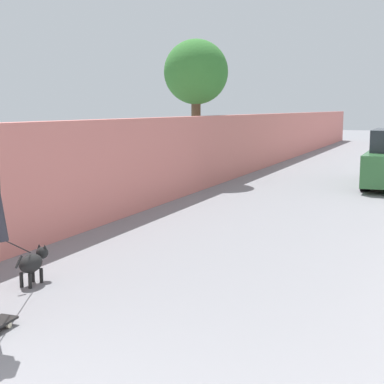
# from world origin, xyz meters

# --- Properties ---
(ground_plane) EXTENTS (80.00, 80.00, 0.00)m
(ground_plane) POSITION_xyz_m (14.00, 0.00, 0.00)
(ground_plane) COLOR gray
(wall_left) EXTENTS (48.00, 0.30, 1.90)m
(wall_left) POSITION_xyz_m (12.00, 2.99, 0.95)
(wall_left) COLOR #CC726B
(wall_left) RESTS_ON ground
(tree_left_near) EXTENTS (1.82, 1.82, 4.04)m
(tree_left_near) POSITION_xyz_m (13.00, 3.71, 3.07)
(tree_left_near) COLOR brown
(tree_left_near) RESTS_ON ground
(dog) EXTENTS (1.76, 0.75, 1.06)m
(dog) POSITION_xyz_m (3.35, 1.78, 0.27)
(dog) COLOR black
(dog) RESTS_ON ground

